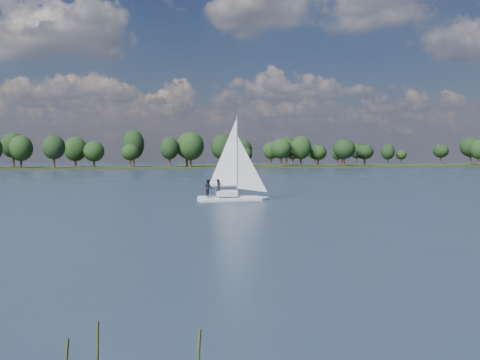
% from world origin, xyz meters
% --- Properties ---
extents(ground, '(700.00, 700.00, 0.00)m').
position_xyz_m(ground, '(0.00, 100.00, 0.00)').
color(ground, '#233342').
rests_on(ground, ground).
extents(far_shore, '(660.00, 40.00, 1.50)m').
position_xyz_m(far_shore, '(0.00, 212.00, 0.00)').
color(far_shore, black).
rests_on(far_shore, ground).
extents(far_shore_back, '(220.00, 30.00, 1.40)m').
position_xyz_m(far_shore_back, '(160.00, 260.00, 0.00)').
color(far_shore_back, black).
rests_on(far_shore_back, ground).
extents(sailboat, '(7.41, 2.22, 9.69)m').
position_xyz_m(sailboat, '(2.06, 39.81, 2.70)').
color(sailboat, silver).
rests_on(sailboat, ground).
extents(treeline, '(562.50, 74.04, 17.71)m').
position_xyz_m(treeline, '(-2.72, 208.47, 8.17)').
color(treeline, black).
rests_on(treeline, ground).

